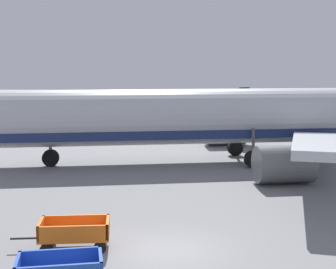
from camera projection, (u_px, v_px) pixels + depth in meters
The scene contains 3 objects.
ground_plane at pixel (169, 250), 18.49m from camera, with size 220.00×220.00×0.00m, color slate.
airplane at pixel (223, 117), 34.65m from camera, with size 37.48×30.28×11.34m.
baggage_cart_second_in_row at pixel (74, 233), 18.56m from camera, with size 3.62×1.75×1.07m.
Camera 1 is at (1.09, -17.70, 6.71)m, focal length 54.74 mm.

